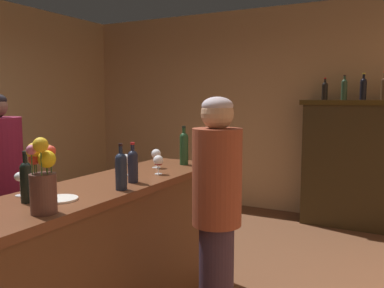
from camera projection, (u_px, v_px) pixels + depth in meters
wall_back at (238, 110)px, 5.92m from camera, size 4.98×0.12×2.82m
bar_counter at (109, 255)px, 2.75m from camera, size 0.62×2.25×1.02m
display_cabinet at (350, 161)px, 4.95m from camera, size 1.17×0.47×1.56m
wine_bottle_riesling at (184, 147)px, 3.41m from camera, size 0.07×0.07×0.33m
wine_bottle_pinot at (133, 165)px, 2.70m from camera, size 0.07×0.07×0.27m
wine_bottle_chardonnay at (121, 169)px, 2.48m from camera, size 0.07×0.07×0.29m
wine_bottle_merlot at (26, 180)px, 2.17m from camera, size 0.06×0.06×0.28m
wine_glass_front at (156, 154)px, 3.27m from camera, size 0.08×0.08×0.15m
wine_glass_mid at (20, 178)px, 2.33m from camera, size 0.07×0.07×0.14m
wine_glass_rear at (158, 161)px, 2.99m from camera, size 0.08×0.08×0.14m
wine_glass_spare at (125, 160)px, 2.94m from camera, size 0.08×0.08×0.16m
flower_arrangement at (43, 175)px, 1.97m from camera, size 0.17×0.16×0.38m
cheese_plate at (60, 199)px, 2.24m from camera, size 0.19×0.19×0.01m
display_bottle_left at (325, 90)px, 5.01m from camera, size 0.07×0.07×0.27m
display_bottle_midleft at (344, 88)px, 4.90m from camera, size 0.07×0.07×0.30m
display_bottle_center at (363, 88)px, 4.80m from camera, size 0.08×0.08×0.32m
display_bottle_midright at (384, 87)px, 4.70m from camera, size 0.07×0.07×0.33m
bartender at (217, 212)px, 2.45m from camera, size 0.30×0.30×1.59m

